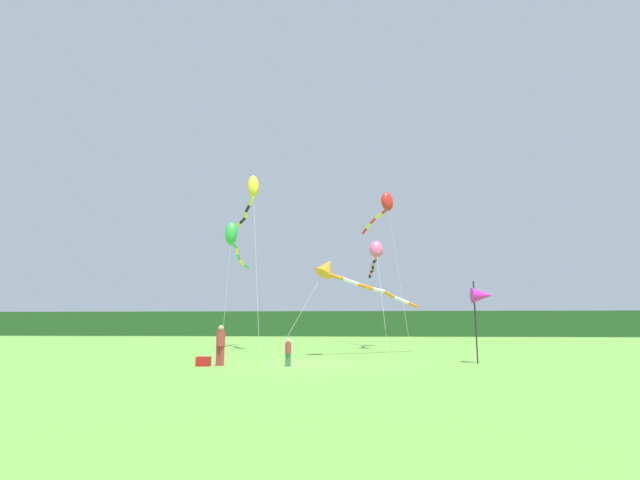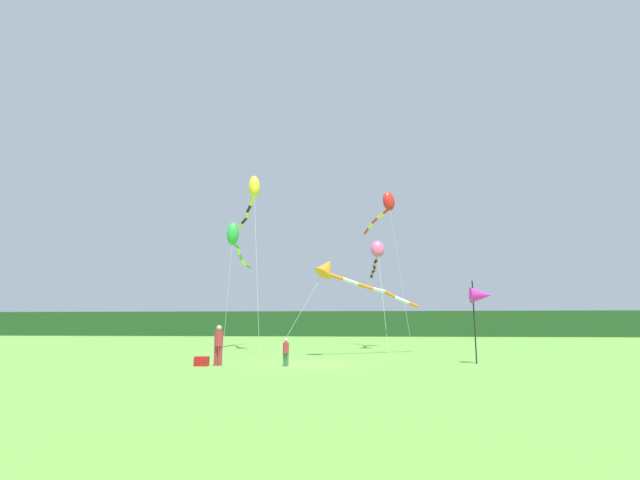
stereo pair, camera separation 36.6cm
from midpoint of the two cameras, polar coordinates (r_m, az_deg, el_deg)
The scene contains 11 objects.
ground_plane at distance 21.04m, azimuth -1.97°, elevation -14.73°, with size 120.00×120.00×0.00m, color #5B9338.
distant_treeline at distance 65.87m, azimuth 2.81°, elevation -10.06°, with size 108.00×2.71×3.38m, color #234C23.
person_adult at distance 20.59m, azimuth -12.42°, elevation -12.04°, with size 0.36×0.36×1.65m.
person_child at distance 19.93m, azimuth -4.40°, elevation -13.18°, with size 0.24×0.24×1.11m.
cooler_box at distance 20.59m, azimuth -14.40°, elevation -14.00°, with size 0.54×0.40×0.38m, color red.
banner_flag_pole at distance 22.31m, azimuth 18.51°, elevation -6.44°, with size 0.90×0.70×3.60m.
kite_green at distance 35.88m, azimuth -10.82°, elevation 0.38°, with size 0.98×7.21×9.23m.
kite_red at distance 36.48m, azimuth 7.57°, elevation 4.24°, with size 3.15×6.22×11.66m.
kite_rainbow at distance 33.15m, azimuth 6.44°, elevation -1.52°, with size 1.06×8.04×7.49m.
kite_orange at distance 26.60m, azimuth 1.84°, elevation -3.98°, with size 7.88×6.07×5.47m.
kite_yellow at distance 32.76m, azimuth -8.58°, elevation 5.66°, with size 4.16×9.25×11.69m.
Camera 1 is at (2.32, -20.84, 1.72)m, focal length 26.51 mm.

